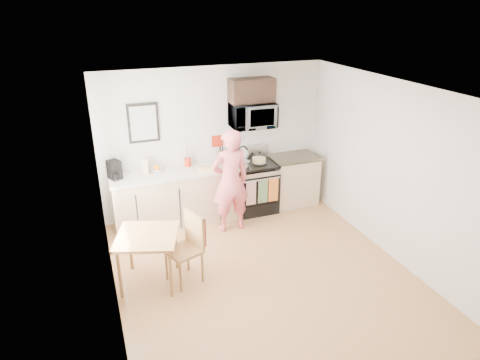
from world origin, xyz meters
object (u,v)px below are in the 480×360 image
object	(u,v)px
person	(230,181)
dining_table	(147,241)
microwave	(252,115)
chair	(191,238)
range	(254,188)
cake	(259,160)

from	to	relation	value
person	dining_table	size ratio (longest dim) A/B	2.02
microwave	chair	world-z (taller)	microwave
person	dining_table	world-z (taller)	person
range	chair	distance (m)	2.29
chair	microwave	bearing A→B (deg)	27.64
microwave	cake	size ratio (longest dim) A/B	2.63
person	cake	world-z (taller)	person
range	cake	world-z (taller)	range
chair	cake	size ratio (longest dim) A/B	3.39
range	dining_table	xyz separation A→B (m)	(-2.16, -1.55, 0.22)
range	microwave	size ratio (longest dim) A/B	1.53
cake	dining_table	bearing A→B (deg)	-145.84
person	chair	bearing A→B (deg)	47.46
person	chair	xyz separation A→B (m)	(-0.95, -1.12, -0.24)
person	dining_table	bearing A→B (deg)	31.78
person	cake	size ratio (longest dim) A/B	6.06
cake	range	bearing A→B (deg)	154.53
chair	cake	distance (m)	2.33
microwave	cake	world-z (taller)	microwave
microwave	dining_table	size ratio (longest dim) A/B	0.88
range	person	world-z (taller)	person
person	cake	bearing A→B (deg)	-147.65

